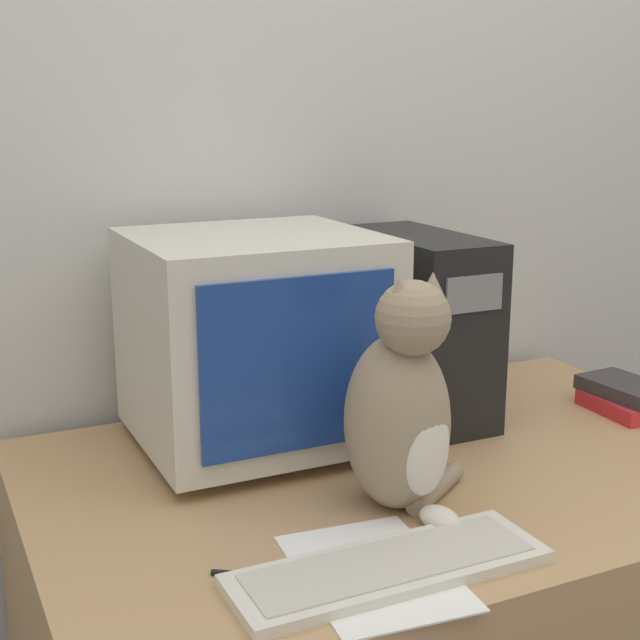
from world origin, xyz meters
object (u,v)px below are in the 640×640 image
at_px(crt_monitor, 255,339).
at_px(pen, 262,576).
at_px(keyboard, 389,568).
at_px(computer_tower, 418,325).
at_px(cat, 402,410).
at_px(book_stack, 624,396).

xyz_separation_m(crt_monitor, pen, (-0.18, -0.48, -0.21)).
distance_m(crt_monitor, keyboard, 0.58).
relative_size(computer_tower, cat, 1.00).
height_order(crt_monitor, pen, crt_monitor).
bearing_deg(pen, book_stack, 17.81).
bearing_deg(computer_tower, book_stack, -24.75).
bearing_deg(computer_tower, pen, -138.10).
bearing_deg(pen, keyboard, -21.58).
distance_m(book_stack, pen, 1.03).
bearing_deg(computer_tower, cat, -124.52).
distance_m(keyboard, pen, 0.18).
bearing_deg(keyboard, book_stack, 25.23).
xyz_separation_m(cat, book_stack, (0.69, 0.20, -0.14)).
bearing_deg(crt_monitor, pen, -110.71).
xyz_separation_m(keyboard, book_stack, (0.81, 0.38, 0.02)).
bearing_deg(keyboard, cat, 55.41).
height_order(book_stack, pen, book_stack).
bearing_deg(cat, keyboard, -136.14).
xyz_separation_m(book_stack, pen, (-0.98, -0.31, -0.03)).
distance_m(keyboard, book_stack, 0.89).
xyz_separation_m(crt_monitor, keyboard, (-0.01, -0.54, -0.21)).
distance_m(computer_tower, keyboard, 0.72).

